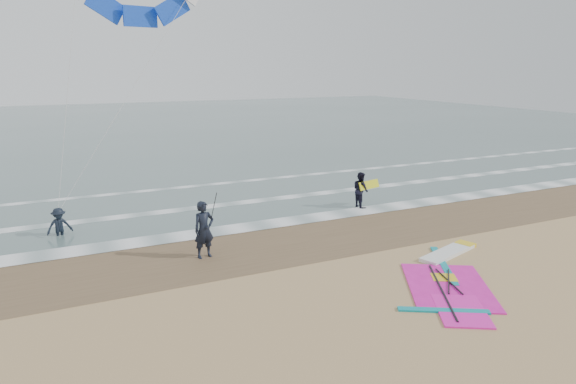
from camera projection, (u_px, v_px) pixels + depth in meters
name	position (u px, v px, depth m)	size (l,w,h in m)	color
ground	(401.00, 299.00, 14.78)	(120.00, 120.00, 0.00)	tan
sea_water	(132.00, 127.00, 56.87)	(120.00, 80.00, 0.02)	#47605E
wet_sand_band	(306.00, 238.00, 20.04)	(120.00, 5.00, 0.01)	brown
foam_waterline	(262.00, 209.00, 23.93)	(120.00, 9.15, 0.02)	white
windsurf_rig	(450.00, 276.00, 16.28)	(5.81, 5.50, 0.14)	white
person_standing	(204.00, 230.00, 17.78)	(0.74, 0.48, 2.02)	black
person_walking	(361.00, 190.00, 24.20)	(0.83, 0.65, 1.70)	black
person_wading	(59.00, 218.00, 20.07)	(0.97, 0.56, 1.50)	black
held_pole	(212.00, 216.00, 17.79)	(0.17, 0.86, 1.82)	black
carried_kiteboard	(369.00, 185.00, 24.22)	(1.30, 0.51, 0.39)	yellow
surf_kite	(139.00, 0.00, 22.12)	(7.35, 2.99, 9.98)	white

